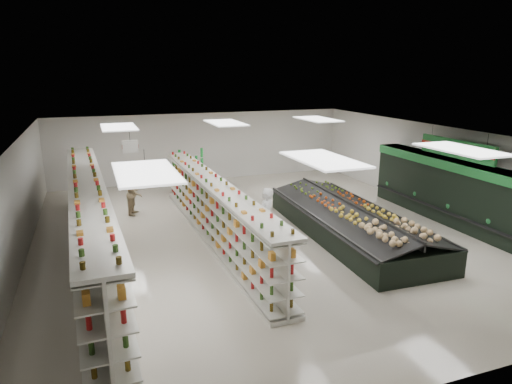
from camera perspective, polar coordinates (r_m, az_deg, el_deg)
name	(u,v)px	position (r m, az deg, el deg)	size (l,w,h in m)	color
floor	(262,233)	(14.95, 0.70, -5.12)	(16.00, 16.00, 0.00)	beige
ceiling	(262,135)	(14.17, 0.74, 7.12)	(14.00, 16.00, 0.02)	white
wall_back	(203,147)	(22.00, -6.69, 5.62)	(14.00, 0.02, 3.20)	silver
wall_front	(440,301)	(7.97, 22.01, -12.55)	(14.00, 0.02, 3.20)	silver
wall_left	(17,207)	(13.75, -27.73, -1.70)	(0.02, 16.00, 3.20)	silver
wall_right	(439,170)	(18.12, 21.94, 2.63)	(0.02, 16.00, 3.20)	silver
produce_wall_case	(458,190)	(16.82, 23.98, 0.26)	(0.93, 8.00, 2.20)	black
aisle_sign_near	(145,171)	(11.45, -13.68, 2.51)	(0.52, 0.06, 0.75)	white
aisle_sign_far	(130,146)	(15.36, -15.44, 5.51)	(0.52, 0.06, 0.75)	white
hortifruti_banner	(456,149)	(16.35, 23.77, 4.96)	(0.12, 3.20, 0.95)	#1F7732
gondola_left	(90,225)	(13.50, -20.00, -3.86)	(1.38, 12.48, 2.16)	silver
gondola_center	(214,213)	(14.20, -5.21, -2.64)	(1.08, 10.77, 1.86)	silver
produce_island	(350,221)	(14.86, 11.62, -3.52)	(2.93, 7.47, 1.10)	black
soda_endcap	(189,173)	(19.95, -8.40, 2.42)	(1.50, 1.12, 1.76)	#AD2013
shopper_main	(266,218)	(13.43, 1.24, -3.32)	(0.67, 0.44, 1.85)	white
shopper_background	(135,193)	(17.23, -14.94, -0.14)	(0.77, 0.48, 1.59)	tan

